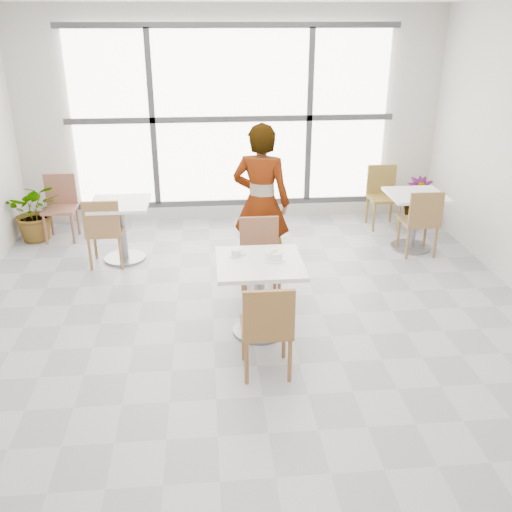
{
  "coord_description": "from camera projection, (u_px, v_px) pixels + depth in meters",
  "views": [
    {
      "loc": [
        -0.4,
        -4.63,
        2.87
      ],
      "look_at": [
        0.0,
        -0.3,
        1.0
      ],
      "focal_mm": 39.8,
      "sensor_mm": 36.0,
      "label": 1
    }
  ],
  "objects": [
    {
      "name": "plant_right",
      "position": [
        417.0,
        201.0,
        8.27
      ],
      "size": [
        0.5,
        0.5,
        0.68
      ],
      "primitive_type": "imported",
      "rotation": [
        0.0,
        0.0,
        -0.38
      ],
      "color": "#467C43",
      "rests_on": "ground"
    },
    {
      "name": "bg_table_left",
      "position": [
        122.0,
        223.0,
        6.99
      ],
      "size": [
        0.7,
        0.7,
        0.75
      ],
      "color": "white",
      "rests_on": "ground"
    },
    {
      "name": "oatmeal_bowl",
      "position": [
        274.0,
        255.0,
        5.27
      ],
      "size": [
        0.21,
        0.21,
        0.1
      ],
      "color": "white",
      "rests_on": "main_table"
    },
    {
      "name": "chair_near",
      "position": [
        267.0,
        325.0,
        4.68
      ],
      "size": [
        0.42,
        0.42,
        0.87
      ],
      "rotation": [
        0.0,
        0.0,
        3.14
      ],
      "color": "brown",
      "rests_on": "ground"
    },
    {
      "name": "bg_table_right",
      "position": [
        414.0,
        213.0,
        7.32
      ],
      "size": [
        0.7,
        0.7,
        0.75
      ],
      "color": "white",
      "rests_on": "ground"
    },
    {
      "name": "main_table",
      "position": [
        259.0,
        283.0,
        5.34
      ],
      "size": [
        0.8,
        0.8,
        0.75
      ],
      "color": "white",
      "rests_on": "ground"
    },
    {
      "name": "plant_left",
      "position": [
        36.0,
        211.0,
        7.65
      ],
      "size": [
        0.79,
        0.7,
        0.81
      ],
      "primitive_type": "imported",
      "rotation": [
        0.0,
        0.0,
        0.1
      ],
      "color": "#558348",
      "rests_on": "ground"
    },
    {
      "name": "bg_chair_right_near",
      "position": [
        422.0,
        219.0,
        7.09
      ],
      "size": [
        0.42,
        0.42,
        0.87
      ],
      "rotation": [
        0.0,
        0.0,
        3.14
      ],
      "color": "olive",
      "rests_on": "ground"
    },
    {
      "name": "bg_chair_left_far",
      "position": [
        60.0,
        202.0,
        7.69
      ],
      "size": [
        0.42,
        0.42,
        0.87
      ],
      "color": "brown",
      "rests_on": "ground"
    },
    {
      "name": "floor",
      "position": [
        253.0,
        340.0,
        5.41
      ],
      "size": [
        7.0,
        7.0,
        0.0
      ],
      "primitive_type": "plane",
      "color": "#9E9EA5",
      "rests_on": "ground"
    },
    {
      "name": "chair_far",
      "position": [
        260.0,
        253.0,
        6.08
      ],
      "size": [
        0.42,
        0.42,
        0.87
      ],
      "color": "brown",
      "rests_on": "ground"
    },
    {
      "name": "bg_chair_right_far",
      "position": [
        383.0,
        192.0,
        8.14
      ],
      "size": [
        0.42,
        0.42,
        0.87
      ],
      "color": "olive",
      "rests_on": "ground"
    },
    {
      "name": "bg_chair_left_near",
      "position": [
        104.0,
        228.0,
        6.77
      ],
      "size": [
        0.42,
        0.42,
        0.87
      ],
      "rotation": [
        0.0,
        0.0,
        3.14
      ],
      "color": "olive",
      "rests_on": "ground"
    },
    {
      "name": "person",
      "position": [
        261.0,
        203.0,
        6.4
      ],
      "size": [
        0.76,
        0.61,
        1.8
      ],
      "primitive_type": "imported",
      "rotation": [
        0.0,
        0.0,
        2.82
      ],
      "color": "black",
      "rests_on": "ground"
    },
    {
      "name": "window",
      "position": [
        232.0,
        119.0,
        7.96
      ],
      "size": [
        4.6,
        0.07,
        2.52
      ],
      "color": "white",
      "rests_on": "ground"
    },
    {
      "name": "wall_back",
      "position": [
        231.0,
        118.0,
        8.01
      ],
      "size": [
        6.0,
        0.0,
        6.0
      ],
      "primitive_type": "plane",
      "rotation": [
        1.57,
        0.0,
        0.0
      ],
      "color": "silver",
      "rests_on": "ground"
    },
    {
      "name": "coffee_cup",
      "position": [
        236.0,
        253.0,
        5.36
      ],
      "size": [
        0.16,
        0.13,
        0.07
      ],
      "color": "silver",
      "rests_on": "main_table"
    }
  ]
}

